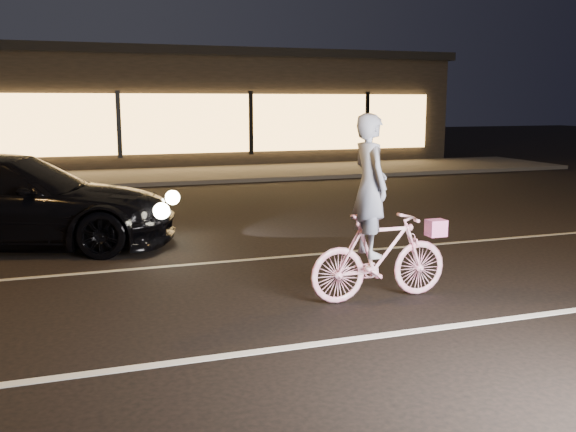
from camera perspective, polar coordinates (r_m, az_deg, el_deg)
name	(u,v)px	position (r m, az deg, el deg)	size (l,w,h in m)	color
ground	(227,305)	(7.62, -5.45, -7.86)	(90.00, 90.00, 0.00)	black
lane_stripe_near	(264,351)	(6.25, -2.12, -11.89)	(60.00, 0.12, 0.01)	silver
lane_stripe_far	(194,264)	(9.50, -8.32, -4.25)	(60.00, 0.10, 0.01)	gray
sidewalk	(126,177)	(20.25, -14.21, 3.36)	(30.00, 4.00, 0.12)	#383533
storefront	(110,107)	(26.07, -15.58, 9.35)	(25.40, 8.42, 4.20)	black
cyclist	(377,235)	(7.66, 7.94, -1.71)	(1.76, 0.61, 2.22)	#FE4D89
sedan	(11,201)	(11.29, -23.41, 1.21)	(5.61, 3.48, 1.52)	black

